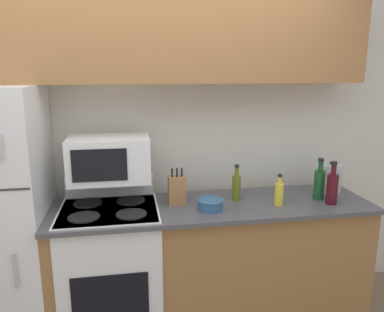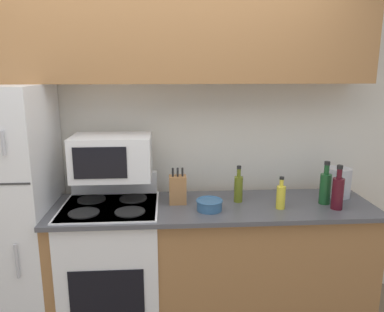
{
  "view_description": "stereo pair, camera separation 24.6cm",
  "coord_description": "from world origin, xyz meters",
  "px_view_note": "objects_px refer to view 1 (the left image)",
  "views": [
    {
      "loc": [
        -0.19,
        -2.11,
        1.82
      ],
      "look_at": [
        0.21,
        0.26,
        1.27
      ],
      "focal_mm": 35.0,
      "sensor_mm": 36.0,
      "label": 1
    },
    {
      "loc": [
        0.05,
        -2.14,
        1.82
      ],
      "look_at": [
        0.21,
        0.26,
        1.27
      ],
      "focal_mm": 35.0,
      "sensor_mm": 36.0,
      "label": 2
    }
  ],
  "objects_px": {
    "knife_block": "(177,190)",
    "bottle_cooking_spray": "(279,193)",
    "bottle_wine_red": "(332,187)",
    "microwave": "(109,159)",
    "bowl": "(210,204)",
    "bottle_wine_green": "(319,183)",
    "bottle_olive_oil": "(236,186)",
    "stove": "(112,270)",
    "kettle": "(330,178)"
  },
  "relations": [
    {
      "from": "knife_block",
      "to": "bottle_cooking_spray",
      "type": "bearing_deg",
      "value": -12.04
    },
    {
      "from": "knife_block",
      "to": "bottle_wine_red",
      "type": "bearing_deg",
      "value": -9.49
    },
    {
      "from": "microwave",
      "to": "bowl",
      "type": "xyz_separation_m",
      "value": [
        0.65,
        -0.21,
        -0.28
      ]
    },
    {
      "from": "bottle_cooking_spray",
      "to": "bottle_wine_green",
      "type": "bearing_deg",
      "value": 12.55
    },
    {
      "from": "bottle_wine_green",
      "to": "bottle_olive_oil",
      "type": "distance_m",
      "value": 0.59
    },
    {
      "from": "stove",
      "to": "microwave",
      "type": "xyz_separation_m",
      "value": [
        0.01,
        0.11,
        0.76
      ]
    },
    {
      "from": "stove",
      "to": "bottle_olive_oil",
      "type": "bearing_deg",
      "value": 3.14
    },
    {
      "from": "knife_block",
      "to": "kettle",
      "type": "relative_size",
      "value": 1.08
    },
    {
      "from": "bowl",
      "to": "bottle_wine_red",
      "type": "bearing_deg",
      "value": -2.14
    },
    {
      "from": "stove",
      "to": "knife_block",
      "type": "height_order",
      "value": "knife_block"
    },
    {
      "from": "stove",
      "to": "knife_block",
      "type": "relative_size",
      "value": 4.23
    },
    {
      "from": "bottle_cooking_spray",
      "to": "bottle_wine_red",
      "type": "bearing_deg",
      "value": -4.73
    },
    {
      "from": "stove",
      "to": "knife_block",
      "type": "xyz_separation_m",
      "value": [
        0.46,
        0.04,
        0.54
      ]
    },
    {
      "from": "microwave",
      "to": "bottle_olive_oil",
      "type": "xyz_separation_m",
      "value": [
        0.87,
        -0.06,
        -0.22
      ]
    },
    {
      "from": "bowl",
      "to": "knife_block",
      "type": "bearing_deg",
      "value": 144.69
    },
    {
      "from": "stove",
      "to": "bottle_olive_oil",
      "type": "relative_size",
      "value": 4.18
    },
    {
      "from": "bottle_wine_green",
      "to": "bottle_cooking_spray",
      "type": "relative_size",
      "value": 1.36
    },
    {
      "from": "bottle_wine_red",
      "to": "bottle_olive_oil",
      "type": "xyz_separation_m",
      "value": [
        -0.63,
        0.18,
        -0.02
      ]
    },
    {
      "from": "bowl",
      "to": "kettle",
      "type": "xyz_separation_m",
      "value": [
        0.97,
        0.21,
        0.07
      ]
    },
    {
      "from": "bottle_cooking_spray",
      "to": "stove",
      "type": "bearing_deg",
      "value": 174.97
    },
    {
      "from": "microwave",
      "to": "bottle_olive_oil",
      "type": "relative_size",
      "value": 2.05
    },
    {
      "from": "kettle",
      "to": "bottle_olive_oil",
      "type": "bearing_deg",
      "value": -175.05
    },
    {
      "from": "bowl",
      "to": "bottle_wine_red",
      "type": "height_order",
      "value": "bottle_wine_red"
    },
    {
      "from": "bottle_olive_oil",
      "to": "kettle",
      "type": "height_order",
      "value": "bottle_olive_oil"
    },
    {
      "from": "stove",
      "to": "kettle",
      "type": "bearing_deg",
      "value": 3.97
    },
    {
      "from": "bowl",
      "to": "bottle_cooking_spray",
      "type": "xyz_separation_m",
      "value": [
        0.48,
        -0.0,
        0.05
      ]
    },
    {
      "from": "stove",
      "to": "bowl",
      "type": "height_order",
      "value": "stove"
    },
    {
      "from": "stove",
      "to": "bottle_wine_green",
      "type": "height_order",
      "value": "bottle_wine_green"
    },
    {
      "from": "microwave",
      "to": "bottle_wine_green",
      "type": "height_order",
      "value": "microwave"
    },
    {
      "from": "stove",
      "to": "bottle_olive_oil",
      "type": "xyz_separation_m",
      "value": [
        0.88,
        0.05,
        0.54
      ]
    },
    {
      "from": "bottle_olive_oil",
      "to": "bottle_cooking_spray",
      "type": "height_order",
      "value": "bottle_olive_oil"
    },
    {
      "from": "bowl",
      "to": "bottle_wine_red",
      "type": "relative_size",
      "value": 0.59
    },
    {
      "from": "bottle_wine_green",
      "to": "knife_block",
      "type": "bearing_deg",
      "value": 175.97
    },
    {
      "from": "bowl",
      "to": "bottle_wine_green",
      "type": "distance_m",
      "value": 0.82
    },
    {
      "from": "stove",
      "to": "bottle_cooking_spray",
      "type": "height_order",
      "value": "bottle_cooking_spray"
    },
    {
      "from": "microwave",
      "to": "bowl",
      "type": "height_order",
      "value": "microwave"
    },
    {
      "from": "bowl",
      "to": "stove",
      "type": "bearing_deg",
      "value": 171.47
    },
    {
      "from": "knife_block",
      "to": "bottle_olive_oil",
      "type": "height_order",
      "value": "bottle_olive_oil"
    },
    {
      "from": "knife_block",
      "to": "bottle_olive_oil",
      "type": "relative_size",
      "value": 0.99
    },
    {
      "from": "stove",
      "to": "bottle_cooking_spray",
      "type": "bearing_deg",
      "value": -5.03
    },
    {
      "from": "bottle_wine_red",
      "to": "microwave",
      "type": "bearing_deg",
      "value": 170.92
    },
    {
      "from": "stove",
      "to": "bottle_wine_red",
      "type": "relative_size",
      "value": 3.62
    },
    {
      "from": "stove",
      "to": "kettle",
      "type": "height_order",
      "value": "kettle"
    },
    {
      "from": "bowl",
      "to": "bottle_wine_green",
      "type": "relative_size",
      "value": 0.59
    },
    {
      "from": "bowl",
      "to": "bottle_olive_oil",
      "type": "xyz_separation_m",
      "value": [
        0.22,
        0.15,
        0.06
      ]
    },
    {
      "from": "stove",
      "to": "microwave",
      "type": "bearing_deg",
      "value": 82.72
    },
    {
      "from": "bottle_wine_green",
      "to": "bottle_cooking_spray",
      "type": "height_order",
      "value": "bottle_wine_green"
    },
    {
      "from": "stove",
      "to": "bottle_wine_red",
      "type": "distance_m",
      "value": 1.62
    },
    {
      "from": "bowl",
      "to": "kettle",
      "type": "distance_m",
      "value": 1.0
    },
    {
      "from": "bottle_wine_green",
      "to": "bottle_wine_red",
      "type": "bearing_deg",
      "value": -68.98
    }
  ]
}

